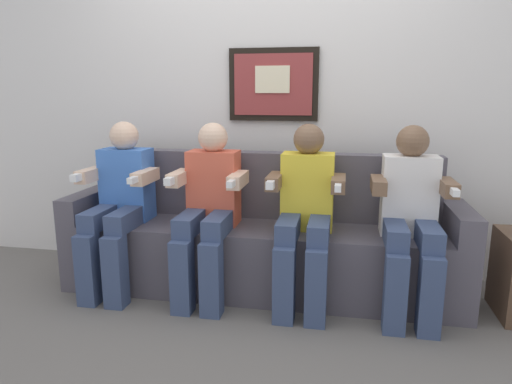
# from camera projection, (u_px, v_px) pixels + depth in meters

# --- Properties ---
(ground_plane) EXTENTS (6.48, 6.48, 0.00)m
(ground_plane) POSITION_uv_depth(u_px,v_px,m) (251.00, 309.00, 2.81)
(ground_plane) COLOR #66605B
(back_wall_assembly) EXTENTS (4.98, 0.10, 2.60)m
(back_wall_assembly) POSITION_uv_depth(u_px,v_px,m) (272.00, 92.00, 3.27)
(back_wall_assembly) COLOR silver
(back_wall_assembly) RESTS_ON ground_plane
(couch) EXTENTS (2.58, 0.58, 0.90)m
(couch) POSITION_uv_depth(u_px,v_px,m) (261.00, 243.00, 3.06)
(couch) COLOR #514C56
(couch) RESTS_ON ground_plane
(person_leftmost) EXTENTS (0.46, 0.56, 1.11)m
(person_leftmost) POSITION_uv_depth(u_px,v_px,m) (119.00, 200.00, 3.00)
(person_leftmost) COLOR #3F72CC
(person_leftmost) RESTS_ON ground_plane
(person_left_center) EXTENTS (0.46, 0.56, 1.11)m
(person_left_center) POSITION_uv_depth(u_px,v_px,m) (209.00, 204.00, 2.89)
(person_left_center) COLOR #D8593F
(person_left_center) RESTS_ON ground_plane
(person_right_center) EXTENTS (0.46, 0.56, 1.11)m
(person_right_center) POSITION_uv_depth(u_px,v_px,m) (306.00, 209.00, 2.78)
(person_right_center) COLOR yellow
(person_right_center) RESTS_ON ground_plane
(person_rightmost) EXTENTS (0.46, 0.56, 1.11)m
(person_rightmost) POSITION_uv_depth(u_px,v_px,m) (411.00, 214.00, 2.67)
(person_rightmost) COLOR white
(person_rightmost) RESTS_ON ground_plane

